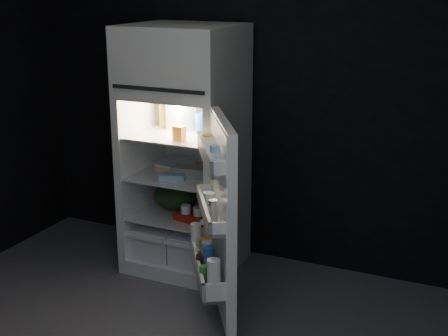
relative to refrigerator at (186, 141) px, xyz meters
The scene contains 16 objects.
wall_back 0.79m from the refrigerator, 33.52° to the left, with size 4.00×0.00×2.70m, color black.
refrigerator is the anchor object (origin of this frame).
fridge_door 0.95m from the refrigerator, 50.06° to the right, with size 0.55×0.71×1.22m.
milk_jug 0.20m from the refrigerator, 150.58° to the left, with size 0.15×0.15×0.24m, color white.
mayo_jar 0.19m from the refrigerator, 11.84° to the left, with size 0.11×0.11×0.14m, color #1D4F9F.
jam_jar 0.30m from the refrigerator, 16.15° to the right, with size 0.10×0.10×0.13m, color black.
amber_bottle 0.29m from the refrigerator, 160.42° to the left, with size 0.08×0.08×0.22m, color gold.
small_carton 0.28m from the refrigerator, 71.43° to the right, with size 0.08×0.06×0.10m, color orange.
egg_carton 0.24m from the refrigerator, 40.92° to the right, with size 0.31×0.12×0.07m, color gray.
pie 0.25m from the refrigerator, 155.91° to the left, with size 0.31×0.31×0.04m, color tan.
flat_package 0.29m from the refrigerator, 90.64° to the right, with size 0.18×0.09×0.04m, color #7CAAC0.
wrapped_pkg 0.26m from the refrigerator, 24.03° to the left, with size 0.11×0.09×0.05m, color beige.
produce_bag 0.44m from the refrigerator, behind, with size 0.34×0.28×0.20m, color #193815.
yogurt_tray 0.55m from the refrigerator, 50.56° to the right, with size 0.26×0.14×0.05m, color #9A1C0D.
small_can_red 0.55m from the refrigerator, 37.49° to the left, with size 0.07×0.07×0.09m, color #9A1C0D.
small_can_silver 0.54m from the refrigerator, 12.22° to the left, with size 0.07×0.07×0.09m, color silver.
Camera 1 is at (1.49, -2.51, 2.08)m, focal length 50.00 mm.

